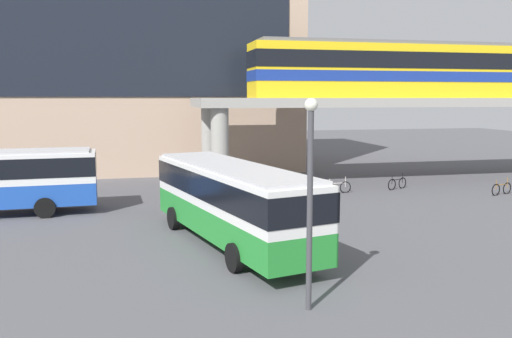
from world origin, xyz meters
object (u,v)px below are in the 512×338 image
bicycle_silver (338,187)px  bicycle_brown (502,189)px  station_building (104,35)px  train (421,70)px  bus_main (231,196)px  bicycle_black (397,184)px

bicycle_silver → bicycle_brown: size_ratio=1.04×
station_building → train: station_building is taller
station_building → bicycle_brown: 31.97m
station_building → bus_main: size_ratio=2.69×
bus_main → bicycle_silver: 13.17m
bus_main → bicycle_brown: (17.86, 7.35, -1.63)m
bicycle_silver → bicycle_brown: 9.82m
bus_main → bicycle_silver: (8.40, 10.01, -1.63)m
train → bicycle_brown: size_ratio=14.16×
train → bicycle_silver: train is taller
bus_main → bicycle_black: bearing=39.8°
station_building → train: 25.11m
bicycle_silver → station_building: bearing=131.5°
bicycle_black → train: bearing=47.3°
station_building → bicycle_silver: bearing=-48.5°
station_building → bus_main: (5.82, -26.09, -8.88)m
bicycle_brown → bicycle_black: (-5.18, 3.22, 0.00)m
station_building → train: (21.99, -11.73, -3.12)m
train → bicycle_black: (-3.49, -3.78, -7.40)m
station_building → bicycle_black: station_building is taller
train → bicycle_black: size_ratio=14.76×
bicycle_brown → bicycle_black: 6.10m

